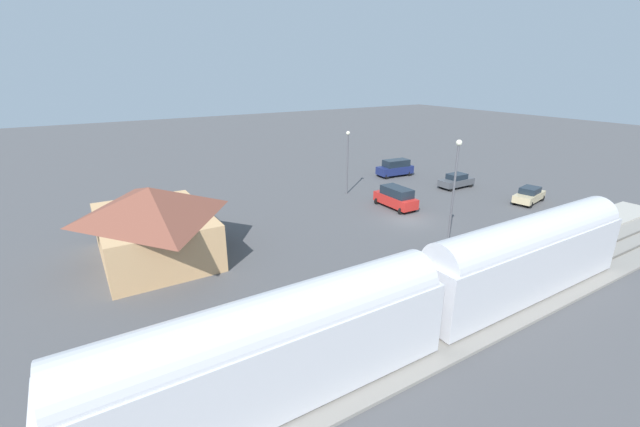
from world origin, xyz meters
name	(u,v)px	position (x,y,z in m)	size (l,w,h in m)	color
ground_plane	(408,220)	(0.00, 0.00, 0.00)	(200.00, 200.00, 0.00)	#4C4C4F
railway_track	(551,279)	(-14.00, 0.00, 0.09)	(4.80, 70.00, 0.30)	gray
platform	(499,257)	(-10.00, 0.00, 0.15)	(3.20, 46.00, 0.30)	#A8A399
passenger_train	(427,291)	(-14.00, 12.02, 2.86)	(2.93, 33.63, 4.98)	silver
station_building	(153,222)	(4.00, 22.00, 2.88)	(11.17, 8.31, 5.53)	tan
pedestrian_on_platform	(482,251)	(-10.11, 2.34, 1.28)	(0.36, 0.36, 1.71)	#333338
suv_navy	(395,168)	(13.66, -10.45, 1.15)	(2.34, 5.04, 2.22)	navy
suv_red	(396,197)	(3.39, -1.44, 1.15)	(4.94, 2.47, 2.22)	red
sedan_charcoal	(456,181)	(5.36, -12.86, 0.88)	(1.86, 4.51, 1.74)	#47494F
sedan_tan	(529,195)	(-2.86, -14.77, 0.88)	(2.77, 4.79, 1.74)	#C6B284
light_pole_near_platform	(454,186)	(-7.20, 2.61, 5.48)	(0.44, 0.44, 8.88)	#515156
light_pole_lot_center	(348,155)	(10.30, -0.16, 4.56)	(0.44, 0.44, 7.18)	#515156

